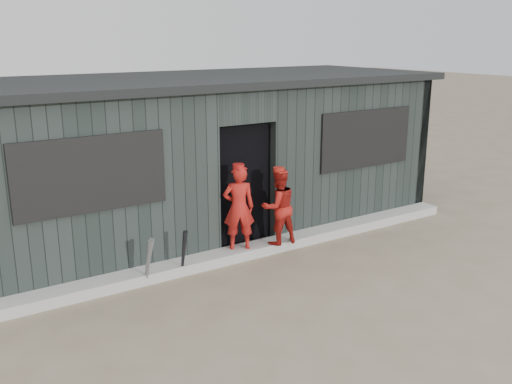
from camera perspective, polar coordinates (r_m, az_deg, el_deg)
ground at (r=7.57m, az=7.62°, el=-10.38°), size 80.00×80.00×0.00m
curb at (r=8.87m, az=-0.07°, el=-5.74°), size 8.00×0.36×0.15m
bat_left at (r=7.82m, az=-10.74°, el=-6.85°), size 0.16×0.26×0.69m
bat_mid at (r=7.77m, az=-10.73°, el=-6.97°), size 0.09×0.27×0.70m
bat_right at (r=8.03m, az=-7.26°, el=-6.12°), size 0.10×0.20×0.69m
player_red_left at (r=8.50m, az=-1.73°, el=-1.57°), size 0.55×0.47×1.29m
player_red_right at (r=8.73m, az=2.26°, el=-1.47°), size 0.62×0.50×1.18m
player_grey_back at (r=9.30m, az=-0.67°, el=-0.93°), size 0.73×0.56×1.32m
dugout at (r=9.93m, az=-5.41°, el=3.78°), size 8.30×3.30×2.62m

